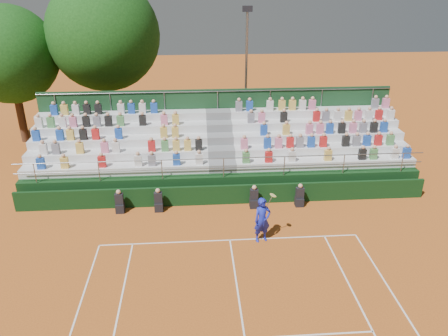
{
  "coord_description": "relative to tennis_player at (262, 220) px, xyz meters",
  "views": [
    {
      "loc": [
        -1.39,
        -15.62,
        10.5
      ],
      "look_at": [
        0.0,
        3.5,
        1.8
      ],
      "focal_mm": 35.0,
      "sensor_mm": 36.0,
      "label": 1
    }
  ],
  "objects": [
    {
      "name": "tennis_player",
      "position": [
        0.0,
        0.0,
        0.0
      ],
      "size": [
        0.95,
        0.66,
        2.22
      ],
      "color": "#1824B8",
      "rests_on": "ground"
    },
    {
      "name": "grandstand",
      "position": [
        -1.34,
        6.54,
        0.09
      ],
      "size": [
        20.0,
        5.2,
        4.4
      ],
      "color": "black",
      "rests_on": "ground"
    },
    {
      "name": "floodlight_mast",
      "position": [
        0.71,
        12.23,
        3.96
      ],
      "size": [
        0.6,
        0.25,
        8.56
      ],
      "color": "gray",
      "rests_on": "ground"
    },
    {
      "name": "courtside_wall",
      "position": [
        -1.34,
        3.3,
        -0.5
      ],
      "size": [
        20.0,
        0.15,
        1.0
      ],
      "primitive_type": "cube",
      "color": "black",
      "rests_on": "ground"
    },
    {
      "name": "tree_east",
      "position": [
        -8.27,
        13.65,
        5.77
      ],
      "size": [
        7.1,
        7.1,
        10.33
      ],
      "color": "#351F13",
      "rests_on": "ground"
    },
    {
      "name": "line_officials",
      "position": [
        -2.13,
        2.85,
        -0.53
      ],
      "size": [
        9.02,
        0.4,
        1.19
      ],
      "color": "black",
      "rests_on": "ground"
    },
    {
      "name": "ground",
      "position": [
        -1.34,
        0.1,
        -1.0
      ],
      "size": [
        90.0,
        90.0,
        0.0
      ],
      "primitive_type": "plane",
      "color": "#B4591E",
      "rests_on": "ground"
    },
    {
      "name": "tree_west",
      "position": [
        -14.08,
        12.97,
        4.71
      ],
      "size": [
        6.04,
        6.04,
        8.74
      ],
      "color": "#351F13",
      "rests_on": "ground"
    }
  ]
}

